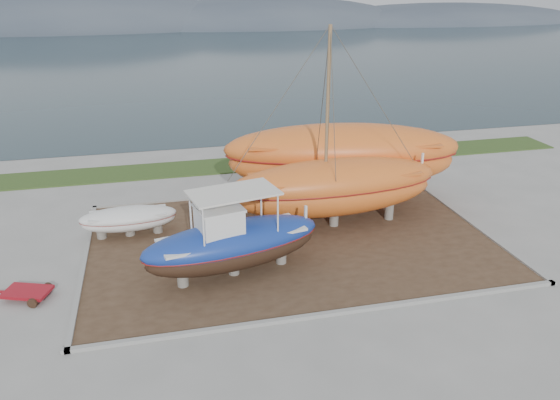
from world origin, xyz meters
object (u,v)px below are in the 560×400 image
object	(u,v)px
orange_sailboat	(337,132)
red_trailer	(28,294)
white_dinghy	(129,222)
blue_caique	(233,234)
orange_bare_hull	(342,164)

from	to	relation	value
orange_sailboat	red_trailer	distance (m)	14.57
white_dinghy	red_trailer	distance (m)	5.99
blue_caique	orange_sailboat	bearing A→B (deg)	20.44
blue_caique	red_trailer	size ratio (longest dim) A/B	2.97
red_trailer	orange_sailboat	bearing A→B (deg)	35.06
orange_bare_hull	red_trailer	distance (m)	16.28
blue_caique	white_dinghy	world-z (taller)	blue_caique
blue_caique	orange_bare_hull	xyz separation A→B (m)	(6.90, 6.60, 0.25)
blue_caique	white_dinghy	distance (m)	6.43
red_trailer	blue_caique	bearing A→B (deg)	20.05
orange_sailboat	red_trailer	size ratio (longest dim) A/B	4.08
blue_caique	red_trailer	bearing A→B (deg)	167.18
orange_sailboat	red_trailer	xyz separation A→B (m)	(-13.38, -3.46, -4.59)
white_dinghy	orange_bare_hull	world-z (taller)	orange_bare_hull
white_dinghy	orange_sailboat	size ratio (longest dim) A/B	0.43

